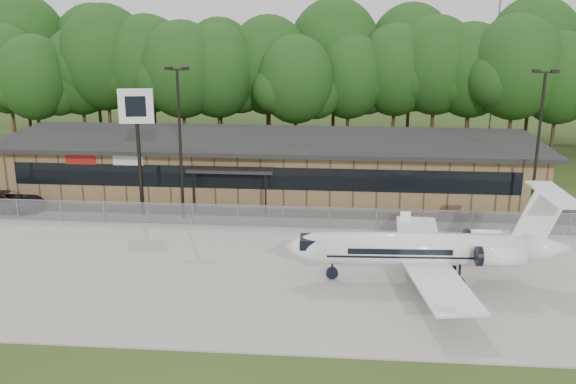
# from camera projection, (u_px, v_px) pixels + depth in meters

# --- Properties ---
(ground) EXTENTS (160.00, 160.00, 0.00)m
(ground) POSITION_uv_depth(u_px,v_px,m) (205.00, 340.00, 27.61)
(ground) COLOR #314117
(ground) RESTS_ON ground
(apron) EXTENTS (64.00, 18.00, 0.08)m
(apron) POSITION_uv_depth(u_px,v_px,m) (236.00, 268.00, 35.27)
(apron) COLOR #9E9B93
(apron) RESTS_ON ground
(parking_lot) EXTENTS (50.00, 9.00, 0.06)m
(parking_lot) POSITION_uv_depth(u_px,v_px,m) (262.00, 207.00, 46.29)
(parking_lot) COLOR #383835
(parking_lot) RESTS_ON ground
(terminal) EXTENTS (41.00, 11.65, 4.30)m
(terminal) POSITION_uv_depth(u_px,v_px,m) (269.00, 164.00, 49.96)
(terminal) COLOR olive
(terminal) RESTS_ON ground
(fence) EXTENTS (46.00, 0.04, 1.52)m
(fence) POSITION_uv_depth(u_px,v_px,m) (253.00, 216.00, 41.77)
(fence) COLOR gray
(fence) RESTS_ON ground
(treeline) EXTENTS (72.00, 12.00, 15.00)m
(treeline) POSITION_uv_depth(u_px,v_px,m) (288.00, 73.00, 65.81)
(treeline) COLOR #1B3D13
(treeline) RESTS_ON ground
(radio_mast) EXTENTS (0.20, 0.20, 25.00)m
(radio_mast) POSITION_uv_depth(u_px,v_px,m) (498.00, 22.00, 68.37)
(radio_mast) COLOR gray
(radio_mast) RESTS_ON ground
(light_pole_mid) EXTENTS (1.55, 0.30, 10.23)m
(light_pole_mid) POSITION_uv_depth(u_px,v_px,m) (180.00, 132.00, 42.21)
(light_pole_mid) COLOR black
(light_pole_mid) RESTS_ON ground
(light_pole_right) EXTENTS (1.55, 0.30, 10.23)m
(light_pole_right) POSITION_uv_depth(u_px,v_px,m) (539.00, 138.00, 40.29)
(light_pole_right) COLOR black
(light_pole_right) RESTS_ON ground
(business_jet) EXTENTS (15.03, 13.37, 5.06)m
(business_jet) POSITION_uv_depth(u_px,v_px,m) (429.00, 250.00, 32.99)
(business_jet) COLOR white
(business_jet) RESTS_ON ground
(suv) EXTENTS (5.38, 2.74, 1.46)m
(suv) POSITION_uv_depth(u_px,v_px,m) (7.00, 202.00, 45.07)
(suv) COLOR #2E2E30
(suv) RESTS_ON ground
(pole_sign) EXTENTS (2.30, 0.60, 8.75)m
(pole_sign) POSITION_uv_depth(u_px,v_px,m) (137.00, 120.00, 42.54)
(pole_sign) COLOR black
(pole_sign) RESTS_ON ground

